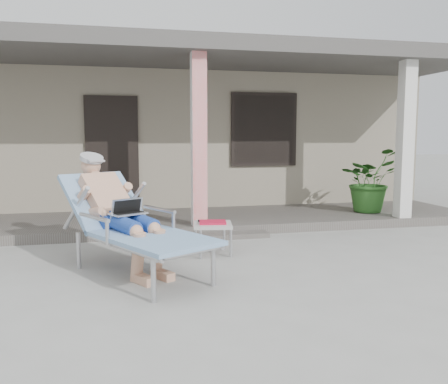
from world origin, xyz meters
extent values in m
plane|color=#9E9E99|center=(0.00, 0.00, 0.00)|extent=(60.00, 60.00, 0.00)
cube|color=gray|center=(0.00, 6.50, 1.50)|extent=(10.00, 5.00, 3.00)
cube|color=#474442|center=(0.00, 6.50, 3.15)|extent=(10.40, 5.40, 0.30)
cube|color=black|center=(-1.30, 3.97, 1.20)|extent=(0.95, 0.06, 2.10)
cube|color=black|center=(1.60, 3.97, 1.65)|extent=(1.20, 0.06, 1.30)
cube|color=black|center=(1.60, 3.96, 1.65)|extent=(1.32, 0.05, 1.42)
cube|color=#605B56|center=(0.00, 3.00, 0.07)|extent=(10.00, 2.00, 0.15)
cube|color=red|center=(0.00, 2.15, 1.45)|extent=(0.22, 0.22, 2.61)
cube|color=silver|center=(3.50, 2.15, 1.45)|extent=(0.22, 0.22, 2.61)
cube|color=#474442|center=(0.00, 3.00, 2.88)|extent=(10.00, 2.30, 0.24)
cube|color=#605B56|center=(0.00, 1.85, 0.04)|extent=(2.00, 0.30, 0.07)
cylinder|color=#B7B7BC|center=(-0.91, -0.71, 0.21)|extent=(0.05, 0.05, 0.42)
cylinder|color=#B7B7BC|center=(-0.28, -0.36, 0.21)|extent=(0.05, 0.05, 0.42)
cylinder|color=#B7B7BC|center=(-1.67, 0.63, 0.21)|extent=(0.05, 0.05, 0.42)
cylinder|color=#B7B7BC|center=(-1.04, 0.98, 0.21)|extent=(0.05, 0.05, 0.42)
cube|color=#B7B7BC|center=(-0.87, -0.06, 0.44)|extent=(1.31, 1.57, 0.03)
cube|color=#85ADCE|center=(-0.87, -0.06, 0.47)|extent=(1.43, 1.66, 0.04)
cube|color=#B7B7BC|center=(-1.37, 0.83, 0.71)|extent=(0.95, 0.93, 0.56)
cube|color=#85ADCE|center=(-1.37, 0.83, 0.75)|extent=(1.09, 1.06, 0.64)
cylinder|color=#A7A7A9|center=(-1.54, 1.12, 1.26)|extent=(0.38, 0.38, 0.15)
cube|color=silver|center=(-1.12, 0.38, 0.67)|extent=(0.46, 0.42, 0.27)
cube|color=#B2B2AD|center=(-0.03, 0.93, 0.39)|extent=(0.56, 0.56, 0.04)
cylinder|color=#B7B7BC|center=(-0.23, 0.74, 0.18)|extent=(0.03, 0.03, 0.37)
cylinder|color=#B7B7BC|center=(0.16, 0.74, 0.18)|extent=(0.03, 0.03, 0.37)
cylinder|color=#B7B7BC|center=(-0.23, 1.12, 0.18)|extent=(0.03, 0.03, 0.37)
cylinder|color=#B7B7BC|center=(0.16, 1.12, 0.18)|extent=(0.03, 0.03, 0.37)
cube|color=red|center=(-0.03, 0.93, 0.42)|extent=(0.38, 0.30, 0.03)
cube|color=black|center=(-0.03, 1.06, 0.42)|extent=(0.34, 0.07, 0.03)
imported|color=#26591E|center=(3.25, 2.83, 0.73)|extent=(1.31, 1.24, 1.15)
camera|label=1|loc=(-1.20, -4.96, 1.52)|focal=38.00mm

